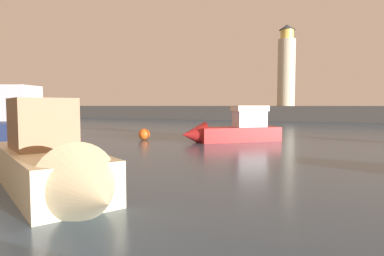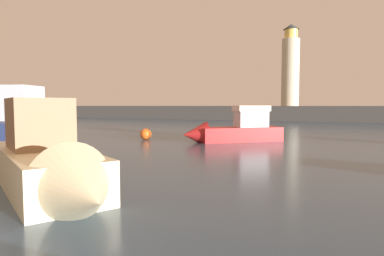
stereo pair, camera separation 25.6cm
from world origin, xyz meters
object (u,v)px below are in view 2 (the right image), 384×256
object	(u,v)px
motorboat_1	(51,164)
motorboat_3	(4,130)
mooring_buoy	(146,134)
lighthouse	(290,67)
motorboat_0	(232,130)

from	to	relation	value
motorboat_1	motorboat_3	size ratio (longest dim) A/B	0.82
motorboat_1	mooring_buoy	size ratio (longest dim) A/B	9.74
lighthouse	motorboat_3	world-z (taller)	lighthouse
motorboat_1	motorboat_0	bearing A→B (deg)	87.26
motorboat_0	motorboat_1	distance (m)	13.94
motorboat_3	motorboat_0	bearing A→B (deg)	41.27
lighthouse	motorboat_1	distance (m)	47.01
lighthouse	motorboat_0	world-z (taller)	lighthouse
motorboat_0	mooring_buoy	bearing A→B (deg)	-168.19
motorboat_0	motorboat_1	world-z (taller)	motorboat_1
motorboat_0	motorboat_3	xyz separation A→B (m)	(-9.69, -8.51, 0.29)
motorboat_1	lighthouse	bearing A→B (deg)	89.92
motorboat_0	motorboat_3	distance (m)	12.90
lighthouse	motorboat_3	size ratio (longest dim) A/B	1.38
motorboat_0	motorboat_3	size ratio (longest dim) A/B	0.67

